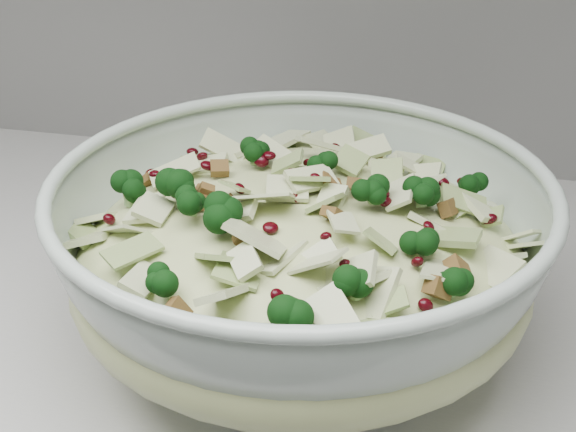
{
  "coord_description": "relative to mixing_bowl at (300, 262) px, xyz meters",
  "views": [
    {
      "loc": [
        -0.58,
        1.08,
        1.31
      ],
      "look_at": [
        -0.69,
        1.62,
        1.01
      ],
      "focal_mm": 50.0,
      "sensor_mm": 36.0,
      "label": 1
    }
  ],
  "objects": [
    {
      "name": "salad",
      "position": [
        -0.0,
        -0.0,
        0.02
      ],
      "size": [
        0.4,
        0.4,
        0.15
      ],
      "rotation": [
        0.0,
        0.0,
        0.13
      ],
      "color": "beige",
      "rests_on": "mixing_bowl"
    },
    {
      "name": "mixing_bowl",
      "position": [
        0.0,
        0.0,
        0.0
      ],
      "size": [
        0.48,
        0.48,
        0.15
      ],
      "rotation": [
        0.0,
        0.0,
        0.3
      ],
      "color": "#ACBDB1",
      "rests_on": "counter"
    }
  ]
}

